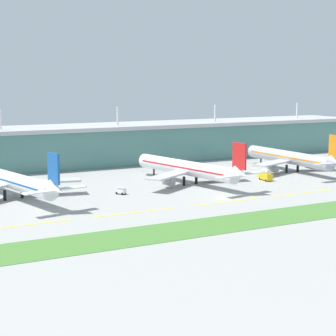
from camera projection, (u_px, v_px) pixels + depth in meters
name	position (u px, v px, depth m)	size (l,w,h in m)	color
ground_plane	(223.00, 198.00, 201.63)	(600.00, 600.00, 0.00)	#9E9E99
terminal_building	(114.00, 144.00, 286.30)	(288.00, 34.00, 28.46)	slate
airliner_near	(11.00, 180.00, 199.85)	(47.74, 69.68, 18.90)	white
airliner_middle	(188.00, 168.00, 228.04)	(48.00, 65.79, 18.90)	white
airliner_far	(290.00, 158.00, 259.93)	(48.80, 64.36, 18.90)	#ADB2BC
taxiway_stripe_west	(25.00, 225.00, 163.41)	(28.00, 0.70, 0.04)	yellow
taxiway_stripe_mid_west	(134.00, 213.00, 179.22)	(28.00, 0.70, 0.04)	yellow
taxiway_stripe_centre	(225.00, 202.00, 195.03)	(28.00, 0.70, 0.04)	yellow
taxiway_stripe_mid_east	(303.00, 193.00, 210.84)	(28.00, 0.70, 0.04)	yellow
grass_verge	(281.00, 216.00, 174.04)	(300.00, 18.00, 0.10)	#477A33
baggage_cart	(121.00, 191.00, 208.13)	(3.45, 4.01, 2.48)	silver
fuel_truck	(266.00, 175.00, 237.37)	(3.47, 7.46, 4.95)	gold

